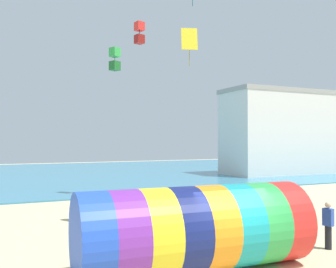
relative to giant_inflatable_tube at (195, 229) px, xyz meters
The scene contains 7 objects.
sea 35.26m from the giant_inflatable_tube, 88.54° to the left, with size 120.00×40.00×0.10m, color teal.
giant_inflatable_tube is the anchor object (origin of this frame).
kite_handler 5.59m from the giant_inflatable_tube, ahead, with size 0.30×0.40×1.75m.
kite_red_box 9.54m from the giant_inflatable_tube, 87.57° to the left, with size 0.44×0.44×1.04m.
kite_yellow_diamond 11.84m from the giant_inflatable_tube, 63.76° to the left, with size 0.93×0.60×2.12m.
kite_green_box 17.26m from the giant_inflatable_tube, 83.36° to the left, with size 0.79×0.79×1.68m.
promenade_building 34.74m from the giant_inflatable_tube, 45.14° to the left, with size 13.45×5.92×9.85m.
Camera 1 is at (-6.38, -8.59, 4.01)m, focal length 40.00 mm.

